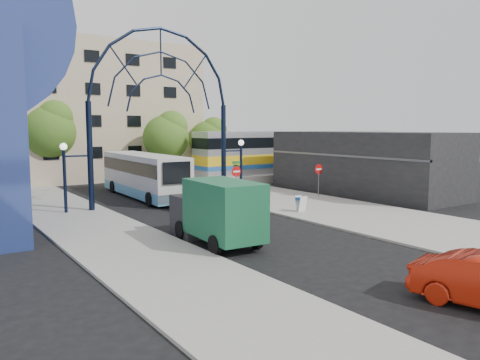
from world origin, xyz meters
TOP-DOWN VIEW (x-y plane):
  - ground at (0.00, 0.00)m, footprint 120.00×120.00m
  - sidewalk_east at (8.00, 4.00)m, footprint 8.00×56.00m
  - plaza_west at (-6.50, 6.00)m, footprint 5.00×50.00m
  - gateway_arch at (0.00, 14.00)m, footprint 13.64×0.44m
  - stop_sign at (4.80, 12.00)m, footprint 0.80×0.07m
  - do_not_enter_sign at (11.00, 10.00)m, footprint 0.76×0.07m
  - street_name_sign at (5.20, 12.60)m, footprint 0.70×0.70m
  - sandwich_board at (5.60, 5.98)m, footprint 0.55×0.61m
  - commercial_block_east at (16.00, 10.00)m, footprint 6.00×16.00m
  - apartment_block at (2.00, 34.97)m, footprint 20.00×12.10m
  - train_platform at (20.00, 22.00)m, footprint 32.00×5.00m
  - train_car at (20.00, 22.00)m, footprint 25.10×3.05m
  - tree_north_a at (6.12, 25.93)m, footprint 4.48×4.48m
  - tree_north_b at (-3.88, 29.93)m, footprint 5.12×5.12m
  - tree_north_c at (12.12, 27.93)m, footprint 4.16×4.16m
  - city_bus at (0.32, 18.13)m, footprint 3.21×12.18m
  - green_truck at (-2.77, 2.54)m, footprint 2.58×6.03m
  - black_suv at (0.77, 9.09)m, footprint 2.79×5.24m
  - bike_near_a at (6.53, 14.00)m, footprint 1.55×1.86m
  - bike_near_b at (7.51, 12.82)m, footprint 1.10×1.49m

SIDE VIEW (x-z plane):
  - ground at x=0.00m, z-range 0.00..0.00m
  - sidewalk_east at x=8.00m, z-range 0.00..0.12m
  - plaza_west at x=-6.50m, z-range 0.00..0.12m
  - train_platform at x=20.00m, z-range 0.00..0.80m
  - bike_near_b at x=7.51m, z-range 0.12..1.01m
  - bike_near_a at x=6.53m, z-range 0.12..1.08m
  - black_suv at x=0.77m, z-range 0.00..1.40m
  - sandwich_board at x=5.60m, z-range 0.25..1.24m
  - green_truck at x=-2.77m, z-range 0.00..2.98m
  - city_bus at x=0.32m, z-range 0.08..3.39m
  - do_not_enter_sign at x=11.00m, z-range 0.74..3.22m
  - stop_sign at x=4.80m, z-range 0.74..3.24m
  - street_name_sign at x=5.20m, z-range 0.73..3.53m
  - commercial_block_east at x=16.00m, z-range 0.00..5.00m
  - train_car at x=20.00m, z-range 0.80..5.00m
  - tree_north_c at x=12.12m, z-range 1.03..7.53m
  - tree_north_a at x=6.12m, z-range 1.11..8.11m
  - tree_north_b at x=-3.88m, z-range 1.27..9.27m
  - apartment_block at x=2.00m, z-range 0.00..14.00m
  - gateway_arch at x=0.00m, z-range 2.51..14.61m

